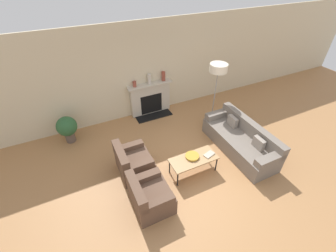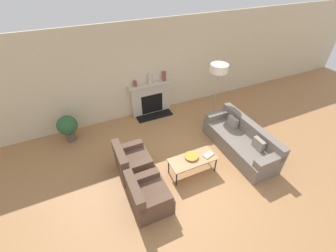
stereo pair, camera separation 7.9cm
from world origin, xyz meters
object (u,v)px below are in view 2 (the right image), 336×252
mantel_vase_left (135,84)px  armchair_far (132,162)px  floor_lamp (219,72)px  coffee_table (193,160)px  bowl (191,156)px  armchair_near (148,196)px  potted_plant (68,126)px  mantel_vase_center_right (164,76)px  couch (241,141)px  book (208,155)px  fireplace (151,99)px  mantel_vase_center_left (150,79)px

mantel_vase_left → armchair_far: bearing=-111.4°
mantel_vase_left → floor_lamp: bearing=-31.4°
coffee_table → bowl: bearing=97.7°
armchair_near → potted_plant: 3.18m
floor_lamp → mantel_vase_center_right: 1.74m
couch → potted_plant: bearing=-119.8°
coffee_table → potted_plant: (-2.55, 2.51, 0.06)m
book → mantel_vase_left: (-0.80, 2.95, 0.68)m
floor_lamp → potted_plant: bearing=168.3°
floor_lamp → mantel_vase_center_right: (-1.11, 1.27, -0.44)m
mantel_vase_left → mantel_vase_center_right: size_ratio=0.59×
couch → book: bearing=-80.0°
floor_lamp → potted_plant: 4.47m
couch → armchair_far: (-2.85, 0.48, -0.00)m
fireplace → coffee_table: 2.88m
fireplace → mantel_vase_center_right: 0.85m
book → fireplace: bearing=80.1°
book → floor_lamp: (1.27, 1.68, 1.19)m
couch → mantel_vase_center_right: bearing=-160.0°
armchair_far → floor_lamp: bearing=-71.4°
fireplace → potted_plant: 2.65m
fireplace → bowl: fireplace is taller
bowl → mantel_vase_center_left: 2.93m
couch → mantel_vase_center_right: mantel_vase_center_right is taller
floor_lamp → couch: bearing=-94.2°
armchair_far → mantel_vase_center_left: bearing=-31.3°
couch → mantel_vase_left: 3.48m
bowl → floor_lamp: floor_lamp is taller
mantel_vase_center_left → potted_plant: 2.76m
mantel_vase_center_left → couch: bearing=-61.7°
couch → mantel_vase_left: (-1.97, 2.74, 0.84)m
mantel_vase_center_left → potted_plant: mantel_vase_center_left is taller
mantel_vase_left → potted_plant: mantel_vase_left is taller
couch → armchair_far: 2.89m
armchair_near → mantel_vase_center_left: 3.70m
couch → mantel_vase_center_left: size_ratio=7.23×
mantel_vase_center_right → potted_plant: mantel_vase_center_right is taller
mantel_vase_left → mantel_vase_center_left: (0.49, 0.00, 0.07)m
couch → bowl: bearing=-86.6°
couch → mantel_vase_center_right: (-1.00, 2.74, 0.91)m
bowl → floor_lamp: bearing=43.2°
mantel_vase_center_left → armchair_near: bearing=-112.6°
fireplace → armchair_near: size_ratio=1.65×
book → floor_lamp: bearing=36.8°
mantel_vase_left → mantel_vase_center_right: 0.97m
fireplace → book: fireplace is taller
coffee_table → mantel_vase_center_left: bearing=88.4°
bowl → mantel_vase_center_right: bearing=78.7°
armchair_near → book: size_ratio=2.89×
mantel_vase_center_right → coffee_table: bearing=-100.9°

